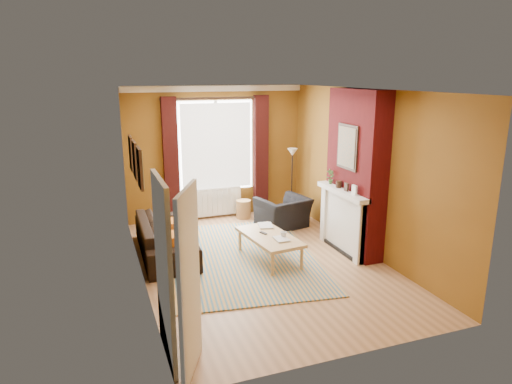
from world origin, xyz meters
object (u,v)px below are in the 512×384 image
at_px(armchair, 283,213).
at_px(wicker_stool, 243,209).
at_px(coffee_table, 269,238).
at_px(floor_lamp, 292,163).
at_px(sofa, 165,237).

relative_size(armchair, wicker_stool, 2.26).
xyz_separation_m(coffee_table, floor_lamp, (1.38, 2.16, 0.78)).
height_order(coffee_table, wicker_stool, coffee_table).
height_order(sofa, floor_lamp, floor_lamp).
bearing_deg(sofa, wicker_stool, -51.12).
xyz_separation_m(sofa, armchair, (2.48, 0.63, -0.00)).
height_order(sofa, armchair, sofa).
distance_m(sofa, coffee_table, 1.80).
relative_size(sofa, wicker_stool, 5.09).
bearing_deg(wicker_stool, coffee_table, -98.03).
height_order(armchair, coffee_table, armchair).
xyz_separation_m(armchair, wicker_stool, (-0.56, 0.86, -0.11)).
bearing_deg(armchair, wicker_stool, -70.61).
height_order(armchair, floor_lamp, floor_lamp).
xyz_separation_m(armchair, coffee_table, (-0.89, -1.48, 0.08)).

